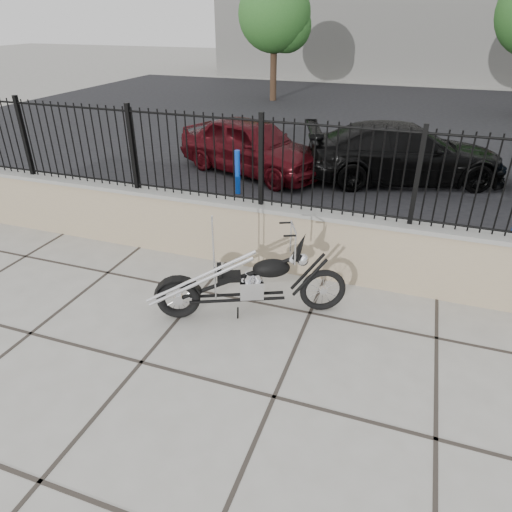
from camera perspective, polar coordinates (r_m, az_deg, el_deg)
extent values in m
plane|color=#99968E|center=(4.68, 2.27, -17.20)|extent=(90.00, 90.00, 0.00)
plane|color=black|center=(16.03, 16.32, 15.12)|extent=(30.00, 30.00, 0.00)
cube|color=gray|center=(6.40, 9.09, 1.36)|extent=(14.00, 0.36, 0.96)
cube|color=black|center=(6.00, 9.88, 10.60)|extent=(14.00, 0.08, 1.20)
imported|color=#40090E|center=(10.75, -0.49, 13.61)|extent=(3.96, 2.67, 1.25)
imported|color=black|center=(10.68, 18.04, 12.16)|extent=(4.64, 3.00, 1.25)
cylinder|color=#0B21A9|center=(9.43, -2.32, 10.40)|extent=(0.14, 0.14, 0.91)
cylinder|color=#382619|center=(20.47, 2.19, 22.61)|extent=(0.27, 0.27, 2.69)
sphere|color=#356F29|center=(20.37, 2.31, 28.39)|extent=(2.87, 2.87, 2.87)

